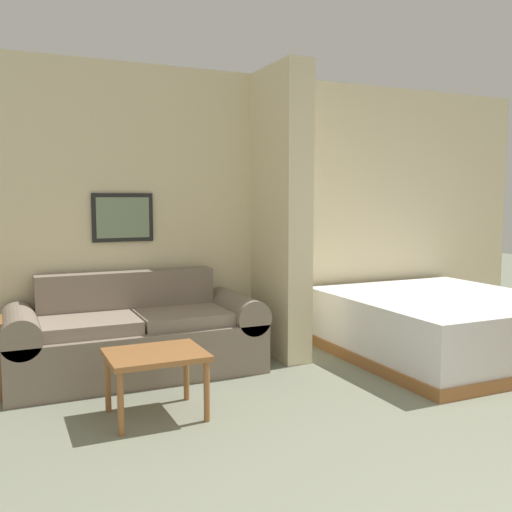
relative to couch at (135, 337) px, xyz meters
name	(u,v)px	position (x,y,z in m)	size (l,w,h in m)	color
wall_back	(233,213)	(1.07, 0.49, 0.99)	(6.93, 0.16, 2.60)	beige
wall_partition_pillar	(280,214)	(1.34, 0.04, 0.99)	(0.24, 0.78, 2.60)	beige
couch	(135,337)	(0.00, 0.00, 0.00)	(2.05, 0.84, 0.81)	gray
coffee_table	(156,360)	(-0.08, -0.98, 0.07)	(0.63, 0.52, 0.43)	#996033
bed	(442,324)	(2.69, -0.59, -0.02)	(1.84, 1.96, 0.56)	#996033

